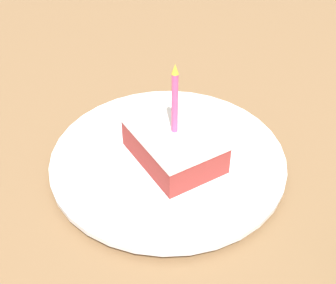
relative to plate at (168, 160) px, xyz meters
The scene contains 4 objects.
ground_plane 0.04m from the plate, 29.03° to the left, with size 2.40×2.40×0.04m.
plate is the anchor object (origin of this frame).
cake_slice 0.03m from the plate, 63.34° to the right, with size 0.08×0.11×0.13m.
fork 0.05m from the plate, 57.36° to the left, with size 0.03×0.17×0.00m.
Camera 1 is at (-0.25, -0.37, 0.39)m, focal length 50.00 mm.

